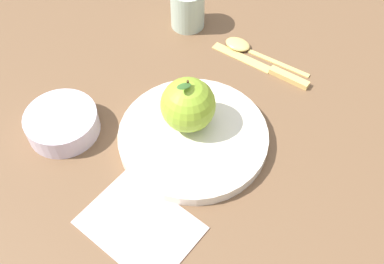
# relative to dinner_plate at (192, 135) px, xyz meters

# --- Properties ---
(ground_plane) EXTENTS (2.40, 2.40, 0.00)m
(ground_plane) POSITION_rel_dinner_plate_xyz_m (-0.05, 0.00, -0.01)
(ground_plane) COLOR brown
(dinner_plate) EXTENTS (0.23, 0.23, 0.02)m
(dinner_plate) POSITION_rel_dinner_plate_xyz_m (0.00, 0.00, 0.00)
(dinner_plate) COLOR silver
(dinner_plate) RESTS_ON ground_plane
(apple) EXTENTS (0.08, 0.08, 0.10)m
(apple) POSITION_rel_dinner_plate_xyz_m (-0.01, -0.02, 0.05)
(apple) COLOR #8CB22D
(apple) RESTS_ON dinner_plate
(side_bowl) EXTENTS (0.11, 0.11, 0.04)m
(side_bowl) POSITION_rel_dinner_plate_xyz_m (0.09, -0.18, 0.01)
(side_bowl) COLOR silver
(side_bowl) RESTS_ON ground_plane
(cup) EXTENTS (0.06, 0.06, 0.08)m
(cup) POSITION_rel_dinner_plate_xyz_m (-0.24, -0.16, 0.03)
(cup) COLOR #B2C6B2
(cup) RESTS_ON ground_plane
(knife) EXTENTS (0.03, 0.19, 0.01)m
(knife) POSITION_rel_dinner_plate_xyz_m (-0.20, 0.03, -0.01)
(knife) COLOR #D8B766
(knife) RESTS_ON ground_plane
(spoon) EXTENTS (0.04, 0.17, 0.01)m
(spoon) POSITION_rel_dinner_plate_xyz_m (-0.23, -0.02, -0.01)
(spoon) COLOR #D8B766
(spoon) RESTS_ON ground_plane
(linen_napkin) EXTENTS (0.13, 0.17, 0.00)m
(linen_napkin) POSITION_rel_dinner_plate_xyz_m (0.16, 0.02, -0.01)
(linen_napkin) COLOR beige
(linen_napkin) RESTS_ON ground_plane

